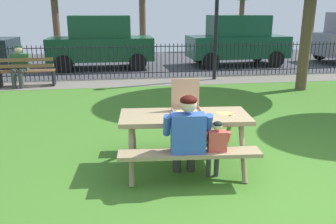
{
  "coord_description": "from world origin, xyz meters",
  "views": [
    {
      "loc": [
        -1.81,
        -3.65,
        2.17
      ],
      "look_at": [
        -1.1,
        1.14,
        0.75
      ],
      "focal_mm": 37.18,
      "sensor_mm": 36.0,
      "label": 1
    }
  ],
  "objects_px": {
    "pizza_slice_on_table": "(227,113)",
    "picnic_table_foreground": "(184,126)",
    "adult_at_table": "(187,135)",
    "park_bench_left": "(26,72)",
    "parked_car_left": "(101,42)",
    "child_at_table": "(216,145)",
    "person_on_park_bench": "(19,64)",
    "pizza_box_open": "(187,107)",
    "parked_car_center": "(237,40)"
  },
  "relations": [
    {
      "from": "adult_at_table",
      "to": "parked_car_center",
      "type": "bearing_deg",
      "value": 67.44
    },
    {
      "from": "pizza_box_open",
      "to": "adult_at_table",
      "type": "xyz_separation_m",
      "value": [
        -0.11,
        -0.6,
        -0.2
      ]
    },
    {
      "from": "pizza_slice_on_table",
      "to": "parked_car_center",
      "type": "relative_size",
      "value": 0.07
    },
    {
      "from": "picnic_table_foreground",
      "to": "pizza_slice_on_table",
      "type": "xyz_separation_m",
      "value": [
        0.6,
        -0.04,
        0.18
      ]
    },
    {
      "from": "picnic_table_foreground",
      "to": "parked_car_left",
      "type": "bearing_deg",
      "value": 99.18
    },
    {
      "from": "parked_car_center",
      "to": "adult_at_table",
      "type": "bearing_deg",
      "value": -112.56
    },
    {
      "from": "child_at_table",
      "to": "pizza_box_open",
      "type": "bearing_deg",
      "value": 111.22
    },
    {
      "from": "picnic_table_foreground",
      "to": "adult_at_table",
      "type": "distance_m",
      "value": 0.51
    },
    {
      "from": "picnic_table_foreground",
      "to": "pizza_box_open",
      "type": "relative_size",
      "value": 4.14
    },
    {
      "from": "picnic_table_foreground",
      "to": "parked_car_center",
      "type": "relative_size",
      "value": 0.48
    },
    {
      "from": "adult_at_table",
      "to": "pizza_box_open",
      "type": "bearing_deg",
      "value": 79.54
    },
    {
      "from": "pizza_box_open",
      "to": "child_at_table",
      "type": "relative_size",
      "value": 0.54
    },
    {
      "from": "child_at_table",
      "to": "parked_car_center",
      "type": "xyz_separation_m",
      "value": [
        3.62,
        9.65,
        0.49
      ]
    },
    {
      "from": "park_bench_left",
      "to": "parked_car_center",
      "type": "bearing_deg",
      "value": 22.11
    },
    {
      "from": "park_bench_left",
      "to": "parked_car_center",
      "type": "height_order",
      "value": "parked_car_center"
    },
    {
      "from": "child_at_table",
      "to": "person_on_park_bench",
      "type": "relative_size",
      "value": 0.72
    },
    {
      "from": "child_at_table",
      "to": "parked_car_left",
      "type": "bearing_deg",
      "value": 100.4
    },
    {
      "from": "pizza_box_open",
      "to": "person_on_park_bench",
      "type": "height_order",
      "value": "pizza_box_open"
    },
    {
      "from": "pizza_slice_on_table",
      "to": "parked_car_center",
      "type": "xyz_separation_m",
      "value": [
        3.32,
        9.13,
        0.23
      ]
    },
    {
      "from": "picnic_table_foreground",
      "to": "park_bench_left",
      "type": "xyz_separation_m",
      "value": [
        -3.55,
        6.06,
        -0.18
      ]
    },
    {
      "from": "pizza_box_open",
      "to": "adult_at_table",
      "type": "bearing_deg",
      "value": -100.46
    },
    {
      "from": "pizza_box_open",
      "to": "adult_at_table",
      "type": "height_order",
      "value": "pizza_box_open"
    },
    {
      "from": "adult_at_table",
      "to": "parked_car_left",
      "type": "bearing_deg",
      "value": 98.34
    },
    {
      "from": "pizza_slice_on_table",
      "to": "child_at_table",
      "type": "bearing_deg",
      "value": -119.76
    },
    {
      "from": "park_bench_left",
      "to": "parked_car_center",
      "type": "xyz_separation_m",
      "value": [
        7.47,
        3.04,
        0.59
      ]
    },
    {
      "from": "pizza_box_open",
      "to": "person_on_park_bench",
      "type": "xyz_separation_m",
      "value": [
        -3.77,
        5.98,
        -0.2
      ]
    },
    {
      "from": "park_bench_left",
      "to": "parked_car_left",
      "type": "distance_m",
      "value": 3.73
    },
    {
      "from": "person_on_park_bench",
      "to": "parked_car_center",
      "type": "xyz_separation_m",
      "value": [
        7.65,
        3.02,
        0.35
      ]
    },
    {
      "from": "picnic_table_foreground",
      "to": "adult_at_table",
      "type": "height_order",
      "value": "adult_at_table"
    },
    {
      "from": "pizza_slice_on_table",
      "to": "adult_at_table",
      "type": "xyz_separation_m",
      "value": [
        -0.66,
        -0.46,
        -0.12
      ]
    },
    {
      "from": "pizza_slice_on_table",
      "to": "picnic_table_foreground",
      "type": "bearing_deg",
      "value": 176.4
    },
    {
      "from": "pizza_slice_on_table",
      "to": "park_bench_left",
      "type": "distance_m",
      "value": 7.39
    },
    {
      "from": "park_bench_left",
      "to": "person_on_park_bench",
      "type": "bearing_deg",
      "value": 173.62
    },
    {
      "from": "park_bench_left",
      "to": "person_on_park_bench",
      "type": "relative_size",
      "value": 1.36
    },
    {
      "from": "picnic_table_foreground",
      "to": "park_bench_left",
      "type": "relative_size",
      "value": 1.19
    },
    {
      "from": "pizza_slice_on_table",
      "to": "person_on_park_bench",
      "type": "relative_size",
      "value": 0.23
    },
    {
      "from": "park_bench_left",
      "to": "parked_car_left",
      "type": "bearing_deg",
      "value": 55.55
    },
    {
      "from": "child_at_table",
      "to": "park_bench_left",
      "type": "bearing_deg",
      "value": 120.23
    },
    {
      "from": "park_bench_left",
      "to": "picnic_table_foreground",
      "type": "bearing_deg",
      "value": -59.61
    },
    {
      "from": "picnic_table_foreground",
      "to": "pizza_slice_on_table",
      "type": "relative_size",
      "value": 6.91
    },
    {
      "from": "child_at_table",
      "to": "person_on_park_bench",
      "type": "distance_m",
      "value": 7.76
    },
    {
      "from": "pizza_slice_on_table",
      "to": "park_bench_left",
      "type": "xyz_separation_m",
      "value": [
        -4.15,
        6.1,
        -0.36
      ]
    },
    {
      "from": "park_bench_left",
      "to": "parked_car_left",
      "type": "xyz_separation_m",
      "value": [
        2.08,
        3.04,
        0.59
      ]
    },
    {
      "from": "pizza_slice_on_table",
      "to": "adult_at_table",
      "type": "height_order",
      "value": "adult_at_table"
    },
    {
      "from": "parked_car_center",
      "to": "picnic_table_foreground",
      "type": "bearing_deg",
      "value": -113.32
    },
    {
      "from": "parked_car_left",
      "to": "parked_car_center",
      "type": "relative_size",
      "value": 0.99
    },
    {
      "from": "pizza_slice_on_table",
      "to": "parked_car_center",
      "type": "distance_m",
      "value": 9.72
    },
    {
      "from": "parked_car_left",
      "to": "parked_car_center",
      "type": "distance_m",
      "value": 5.39
    },
    {
      "from": "child_at_table",
      "to": "person_on_park_bench",
      "type": "xyz_separation_m",
      "value": [
        -4.03,
        6.63,
        0.14
      ]
    },
    {
      "from": "adult_at_table",
      "to": "parked_car_center",
      "type": "xyz_separation_m",
      "value": [
        3.99,
        9.59,
        0.35
      ]
    }
  ]
}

